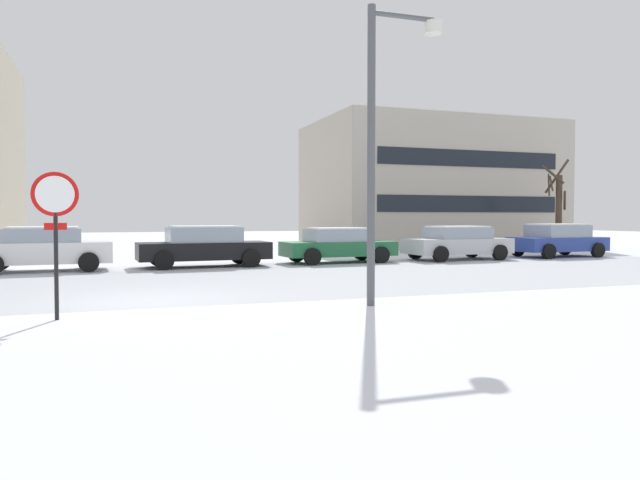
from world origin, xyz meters
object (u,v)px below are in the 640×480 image
(parked_car_blue, at_px, (557,240))
(street_lamp, at_px, (384,125))
(stop_sign, at_px, (55,216))
(parked_car_white, at_px, (43,248))
(parked_car_green, at_px, (338,245))
(parked_car_silver, at_px, (457,242))
(parked_car_black, at_px, (204,246))

(parked_car_blue, bearing_deg, street_lamp, -141.88)
(stop_sign, height_order, parked_car_white, stop_sign)
(stop_sign, relative_size, parked_car_green, 0.58)
(stop_sign, bearing_deg, parked_car_blue, 27.85)
(parked_car_green, distance_m, parked_car_blue, 10.36)
(parked_car_silver, relative_size, parked_car_blue, 1.03)
(street_lamp, height_order, parked_car_black, street_lamp)
(parked_car_white, height_order, parked_car_silver, parked_car_white)
(parked_car_white, bearing_deg, stop_sign, -83.40)
(street_lamp, xyz_separation_m, parked_car_black, (-2.04, 10.44, -2.85))
(parked_car_silver, height_order, parked_car_blue, parked_car_blue)
(stop_sign, relative_size, parked_car_black, 0.55)
(parked_car_white, relative_size, parked_car_silver, 0.97)
(stop_sign, distance_m, parked_car_green, 13.90)
(stop_sign, xyz_separation_m, street_lamp, (6.04, -0.27, 1.81))
(stop_sign, height_order, parked_car_black, stop_sign)
(parked_car_white, bearing_deg, parked_car_green, 1.20)
(street_lamp, distance_m, parked_car_green, 11.48)
(parked_car_black, distance_m, parked_car_green, 5.18)
(parked_car_silver, bearing_deg, parked_car_white, -179.82)
(parked_car_green, bearing_deg, parked_car_blue, -0.33)
(parked_car_white, bearing_deg, parked_car_black, 0.00)
(street_lamp, bearing_deg, parked_car_blue, 38.12)
(stop_sign, xyz_separation_m, parked_car_white, (-1.18, 10.16, -1.03))
(parked_car_white, xyz_separation_m, parked_car_black, (5.18, 0.00, -0.00))
(parked_car_green, xyz_separation_m, parked_car_blue, (10.36, -0.06, 0.05))
(stop_sign, bearing_deg, parked_car_black, 68.51)
(parked_car_green, relative_size, parked_car_silver, 1.00)
(parked_car_black, relative_size, parked_car_silver, 1.05)
(stop_sign, height_order, parked_car_silver, stop_sign)
(stop_sign, distance_m, parked_car_white, 10.28)
(parked_car_silver, xyz_separation_m, parked_car_blue, (5.18, 0.11, 0.03))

